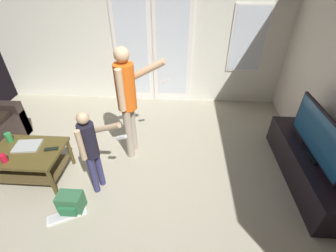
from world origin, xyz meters
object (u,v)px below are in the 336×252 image
Objects in this scene: backpack at (71,203)px; laptop_closed at (27,146)px; person_adult at (128,96)px; person_child at (91,147)px; flat_screen_tv at (319,136)px; tv_remote_black at (51,149)px; loose_keyboard at (67,215)px; coffee_table at (29,158)px; cup_by_laptop at (9,137)px; tv_stand at (304,166)px; cup_near_edge at (4,158)px.

backpack is 0.98m from laptop_closed.
person_child is (-0.31, -0.73, -0.28)m from person_adult.
flat_screen_tv is 6.93× the size of tv_remote_black.
person_adult reaches higher than laptop_closed.
tv_remote_black is (-0.35, 0.62, 0.48)m from loose_keyboard.
backpack is at bearing -34.44° from coffee_table.
backpack is 0.89× the size of laptop_closed.
cup_by_laptop is at bearing -179.39° from flat_screen_tv.
tv_remote_black is at bearing -177.05° from tv_stand.
cup_near_edge is at bearing -149.87° from person_adult.
coffee_table is 1.52m from person_adult.
coffee_table is at bearing 145.56° from backpack.
person_child is at bearing -172.76° from flat_screen_tv.
person_adult is at bearing 30.13° from cup_near_edge.
flat_screen_tv is 3.08m from backpack.
cup_by_laptop is (-1.01, 0.65, 0.42)m from backpack.
laptop_closed is (-1.27, -0.52, -0.50)m from person_adult.
tv_stand is at bearing 6.28° from cup_near_edge.
loose_keyboard is 0.85m from tv_remote_black.
person_child is 0.87m from loose_keyboard.
cup_by_laptop reaches higher than laptop_closed.
cup_by_laptop is (-3.95, -0.04, -0.20)m from flat_screen_tv.
flat_screen_tv reaches higher than coffee_table.
backpack is at bearing -123.99° from person_child.
loose_keyboard is at bearing -165.16° from tv_stand.
flat_screen_tv is at bearing -10.68° from tv_remote_black.
backpack is at bearing -18.23° from cup_near_edge.
cup_near_edge is 0.80× the size of cup_by_laptop.
tv_stand is 3.08m from loose_keyboard.
coffee_table is 1.95× the size of loose_keyboard.
cup_by_laptop is at bearing 147.12° from backpack.
loose_keyboard is (-2.97, -0.79, -0.73)m from flat_screen_tv.
person_adult is 9.64× the size of tv_remote_black.
cup_near_edge is (-1.38, -0.80, -0.46)m from person_adult.
tv_remote_black is (0.32, 0.04, 0.14)m from coffee_table.
person_adult is (-2.39, 0.38, 0.25)m from flat_screen_tv.
loose_keyboard is 1.03m from cup_near_edge.
tv_stand is 3.96m from cup_by_laptop.
person_child reaches higher than flat_screen_tv.
laptop_closed is 0.34m from tv_remote_black.
tv_stand is at bearing 14.84° from loose_keyboard.
tv_stand is at bearing -10.74° from tv_remote_black.
tv_remote_black reaches higher than loose_keyboard.
laptop_closed is 1.88× the size of tv_remote_black.
laptop_closed is at bearing -177.92° from tv_stand.
cup_by_laptop is at bearing 166.46° from person_child.
cup_by_laptop is (-0.17, 0.38, 0.01)m from cup_near_edge.
tv_stand is 1.50× the size of person_child.
loose_keyboard is (-0.27, -0.45, -0.69)m from person_child.
backpack is at bearing -32.88° from cup_by_laptop.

